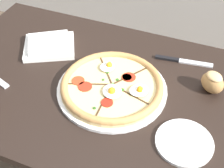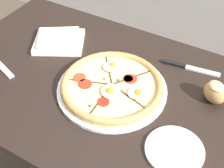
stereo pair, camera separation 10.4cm
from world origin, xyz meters
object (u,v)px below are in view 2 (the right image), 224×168
Objects in this scene: dining_table at (130,116)px; side_saucer at (174,150)px; knife_main at (190,68)px; pizza at (112,86)px; napkin_folded at (59,40)px; bread_piece_near at (215,92)px.

dining_table is 8.47× the size of side_saucer.
pizza is at bearing -135.95° from knife_main.
knife_main is at bearing 51.65° from pizza.
napkin_folded is 0.52m from knife_main.
dining_table is 6.67× the size of knife_main.
pizza reaches higher than knife_main.
bread_piece_near is at bearing 22.01° from pizza.
side_saucer is at bearing -24.31° from pizza.
napkin_folded is at bearing 157.20° from side_saucer.
dining_table is 0.14m from pizza.
knife_main reaches higher than dining_table.
dining_table is 5.85× the size of napkin_folded.
bread_piece_near reaches higher than dining_table.
bread_piece_near is (0.31, 0.13, 0.02)m from pizza.
knife_main is (0.51, 0.12, -0.01)m from napkin_folded.
side_saucer is (0.09, -0.36, 0.00)m from knife_main.
dining_table is at bearing 7.96° from pizza.
bread_piece_near is (0.24, 0.12, 0.15)m from dining_table.
knife_main is 0.37m from side_saucer.
knife_main is at bearing 136.56° from bread_piece_near.
pizza is at bearing -21.45° from napkin_folded.
dining_table is 13.99× the size of bread_piece_near.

